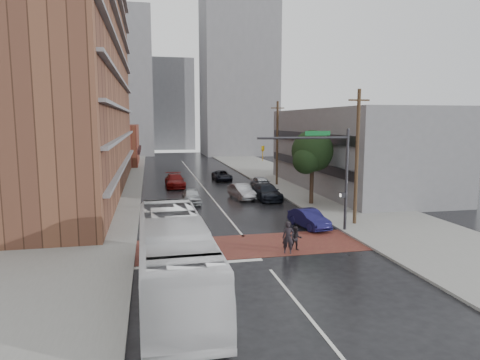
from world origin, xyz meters
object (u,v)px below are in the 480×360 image
car_travel_a (191,196)px  car_travel_b (242,191)px  car_travel_c (175,181)px  suv_travel (222,176)px  car_parked_far (262,183)px  car_parked_near (309,219)px  car_parked_mid (267,192)px  pedestrian_a (288,238)px  transit_bus (174,257)px  pedestrian_b (296,238)px

car_travel_a → car_travel_b: bearing=17.4°
car_travel_c → suv_travel: (6.31, 4.40, -0.14)m
car_travel_b → car_parked_far: 6.35m
car_parked_near → car_parked_mid: size_ratio=0.78×
suv_travel → car_travel_c: bearing=-147.0°
car_travel_c → suv_travel: car_travel_c is taller
car_travel_b → pedestrian_a: bearing=-101.5°
car_travel_a → car_parked_mid: (7.49, 0.53, 0.06)m
car_travel_b → car_travel_c: bearing=116.0°
car_travel_c → car_travel_a: bearing=-86.1°
car_parked_near → car_travel_a: bearing=114.4°
transit_bus → pedestrian_b: transit_bus is taller
pedestrian_b → car_parked_far: (3.87, 22.72, -0.01)m
car_travel_a → car_parked_near: bearing=-53.5°
pedestrian_a → pedestrian_b: 0.82m
car_travel_c → car_parked_far: bearing=-22.0°
car_travel_a → car_parked_near: size_ratio=1.02×
car_travel_a → car_parked_mid: bearing=6.1°
suv_travel → car_travel_b: bearing=-92.9°
car_travel_a → car_travel_b: (5.14, 1.40, 0.03)m
pedestrian_b → car_parked_far: size_ratio=0.35×
transit_bus → car_travel_a: size_ratio=3.01×
transit_bus → pedestrian_b: 9.14m
car_travel_b → suv_travel: bearing=80.8°
car_travel_b → car_parked_far: (3.46, 5.33, -0.01)m
car_parked_mid → car_travel_c: bearing=129.6°
transit_bus → pedestrian_a: 8.34m
pedestrian_a → car_parked_far: pedestrian_a is taller
car_parked_mid → car_travel_a: bearing=-177.0°
pedestrian_b → car_parked_far: pedestrian_b is taller
transit_bus → pedestrian_a: bearing=33.3°
car_parked_far → pedestrian_a: bearing=-104.6°
car_travel_b → suv_travel: (0.24, 13.33, -0.10)m
car_travel_c → car_parked_mid: car_travel_c is taller
transit_bus → car_travel_c: size_ratio=2.35×
car_travel_b → car_parked_mid: 2.51m
transit_bus → car_travel_b: size_ratio=2.79×
car_travel_c → car_parked_near: car_travel_c is taller
transit_bus → suv_travel: bearing=76.2°
transit_bus → suv_travel: (8.16, 35.85, -1.11)m
suv_travel → pedestrian_a: bearing=-94.3°
pedestrian_a → car_travel_a: 16.95m
car_parked_mid → pedestrian_a: bearing=-102.4°
pedestrian_a → car_parked_mid: (3.42, 16.97, -0.18)m
car_parked_near → pedestrian_b: bearing=-128.7°
pedestrian_a → car_parked_near: (3.42, 5.50, -0.27)m
car_travel_a → pedestrian_b: bearing=-71.4°
pedestrian_b → car_travel_a: size_ratio=0.35×
car_parked_far → car_parked_near: bearing=-97.1°
transit_bus → car_parked_far: (11.37, 27.85, -1.02)m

